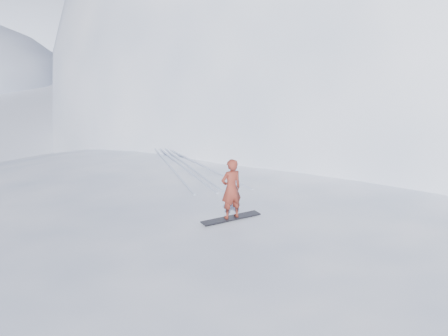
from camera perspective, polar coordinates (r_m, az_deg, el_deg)
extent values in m
plane|color=white|center=(13.49, 1.15, -16.83)|extent=(400.00, 400.00, 0.00)
ellipsoid|color=white|center=(16.21, 2.45, -10.74)|extent=(36.00, 28.00, 4.80)
ellipsoid|color=white|center=(44.94, 22.38, 5.68)|extent=(60.00, 56.00, 56.00)
ellipsoid|color=white|center=(34.21, 10.73, 3.61)|extent=(28.00, 24.00, 18.00)
ellipsoid|color=white|center=(18.57, -8.82, -7.27)|extent=(7.00, 6.30, 1.00)
ellipsoid|color=white|center=(19.19, 19.62, -7.27)|extent=(4.00, 3.60, 0.60)
cube|color=black|center=(13.21, 0.81, -5.73)|extent=(1.68, 0.82, 0.03)
imported|color=maroon|center=(12.93, 0.83, -2.40)|extent=(0.67, 0.54, 1.59)
cube|color=silver|center=(17.73, -5.99, 0.01)|extent=(0.91, 5.95, 0.04)
cube|color=silver|center=(17.77, -4.53, 0.09)|extent=(1.40, 5.86, 0.04)
cube|color=silver|center=(17.79, -3.86, 0.13)|extent=(1.41, 5.86, 0.04)
cube|color=silver|center=(17.85, -2.19, 0.22)|extent=(2.17, 5.64, 0.04)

